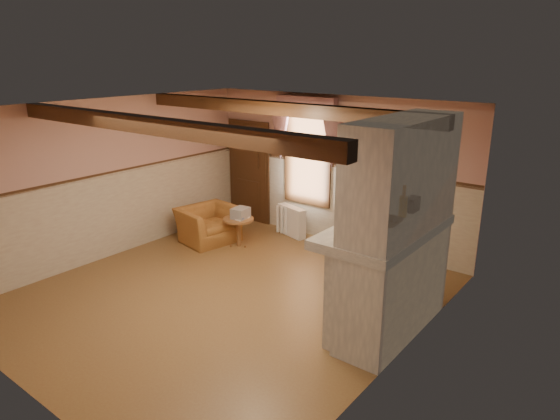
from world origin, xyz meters
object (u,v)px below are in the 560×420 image
Objects in this scene: radiator at (292,221)px; bowl at (388,222)px; side_table at (239,232)px; mantel_clock at (412,204)px; armchair at (208,224)px; oil_lamp at (403,207)px.

radiator is 3.83m from bowl.
radiator reaches higher than side_table.
mantel_clock is (3.03, -1.30, 1.22)m from radiator.
armchair is 0.67m from side_table.
armchair is 1.49× the size of radiator.
armchair is 4.28m from mantel_clock.
oil_lamp reaches higher than radiator.
mantel_clock is at bearing -7.83° from radiator.
mantel_clock is at bearing 90.00° from bowl.
mantel_clock reaches higher than radiator.
side_table is at bearing 164.60° from bowl.
bowl is at bearing -18.63° from radiator.
mantel_clock is at bearing 90.00° from oil_lamp.
oil_lamp is at bearing -12.43° from radiator.
radiator is 2.92× the size of mantel_clock.
side_table is 3.74m from oil_lamp.
mantel_clock is at bearing -3.51° from side_table.
oil_lamp reaches higher than mantel_clock.
oil_lamp is at bearing -8.38° from side_table.
armchair is 1.66m from radiator.
armchair reaches higher than side_table.
mantel_clock is at bearing -79.98° from armchair.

